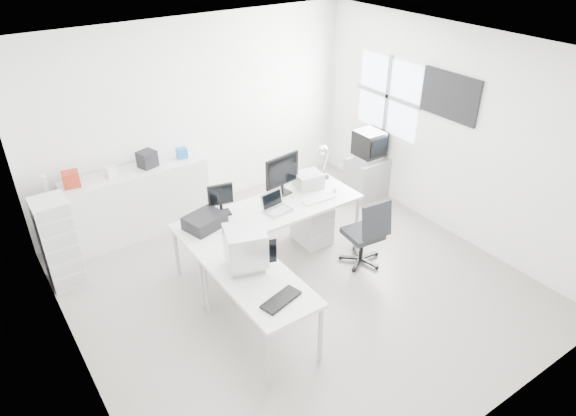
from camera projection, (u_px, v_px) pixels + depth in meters
floor at (297, 285)px, 6.30m from camera, size 5.00×5.00×0.01m
ceiling at (300, 54)px, 4.87m from camera, size 5.00×5.00×0.01m
back_wall at (197, 117)px, 7.36m from camera, size 5.00×0.02×2.80m
left_wall at (60, 262)px, 4.36m from camera, size 0.02×5.00×2.80m
right_wall at (451, 134)px, 6.81m from camera, size 0.02×5.00×2.80m
window at (388, 96)px, 7.55m from camera, size 0.02×1.20×1.10m
wall_picture at (450, 96)px, 6.61m from camera, size 0.04×0.90×0.60m
main_desk at (271, 235)px, 6.58m from camera, size 2.40×0.80×0.75m
side_desk at (260, 308)px, 5.39m from camera, size 0.70×1.40×0.75m
drawer_pedestal at (312, 221)px, 7.00m from camera, size 0.40×0.50×0.60m
inkjet_printer at (205, 221)px, 6.01m from camera, size 0.52×0.45×0.16m
lcd_monitor_small at (221, 200)px, 6.20m from camera, size 0.34×0.24×0.39m
lcd_monitor_large at (282, 175)px, 6.60m from camera, size 0.56×0.29×0.55m
laptop at (278, 203)px, 6.28m from camera, size 0.40×0.41×0.24m
white_keyboard at (319, 199)px, 6.60m from camera, size 0.46×0.16×0.02m
white_mouse at (335, 190)px, 6.77m from camera, size 0.06×0.06×0.06m
laser_printer at (308, 180)px, 6.86m from camera, size 0.39×0.35×0.20m
desk_lamp at (326, 162)px, 7.02m from camera, size 0.19×0.19×0.49m
crt_monitor at (245, 249)px, 5.25m from camera, size 0.52×0.52×0.47m
black_keyboard at (281, 300)px, 4.90m from camera, size 0.45×0.27×0.03m
office_chair at (363, 230)px, 6.47m from camera, size 0.61×0.61×0.96m
tv_cabinet at (367, 177)px, 8.09m from camera, size 0.58×0.48×0.64m
crt_tv at (369, 146)px, 7.82m from camera, size 0.50×0.48×0.45m
sideboard at (139, 202)px, 7.10m from camera, size 1.93×0.48×0.96m
clutter_box_a at (71, 179)px, 6.41m from camera, size 0.22×0.20×0.20m
clutter_box_b at (111, 171)px, 6.68m from camera, size 0.16×0.14×0.14m
clutter_box_c at (147, 159)px, 6.90m from camera, size 0.27×0.26×0.22m
clutter_box_d at (182, 153)px, 7.16m from camera, size 0.16×0.15×0.14m
clutter_bottle at (45, 184)px, 6.29m from camera, size 0.07×0.07×0.22m
filing_cabinet at (59, 242)px, 6.11m from camera, size 0.39×0.47×1.12m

